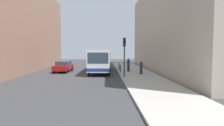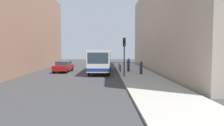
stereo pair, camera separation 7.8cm
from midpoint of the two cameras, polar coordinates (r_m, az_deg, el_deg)
The scene contains 11 objects.
ground_plane at distance 24.03m, azimuth -5.73°, elevation -3.40°, with size 80.00×80.00×0.00m, color #38383A.
sidewalk at distance 24.27m, azimuth 7.12°, elevation -3.16°, with size 4.40×40.00×0.15m, color #ADA89E.
building_left at distance 30.90m, azimuth -27.40°, elevation 9.48°, with size 7.00×32.00×12.58m, color #936B56.
building_right at distance 29.70m, azimuth 17.85°, elevation 10.02°, with size 7.00×32.00×12.63m, color #B2A38C.
bus at distance 27.17m, azimuth -3.29°, elevation 1.10°, with size 2.88×11.10×3.00m.
car_beside_bus at distance 27.81m, azimuth -13.73°, elevation -0.89°, with size 2.08×4.50×1.48m.
traffic_light at distance 21.00m, azimuth 3.43°, elevation 3.81°, with size 0.28×0.33×4.10m.
bollard_near at distance 25.25m, azimuth 2.29°, elevation -1.61°, with size 0.11×0.11×0.95m, color black.
bollard_mid at distance 27.65m, azimuth 1.92°, elevation -1.14°, with size 0.11×0.11×0.95m, color black.
pedestrian_near_signal at distance 23.61m, azimuth 8.20°, elevation -1.26°, with size 0.38×0.38×1.58m.
pedestrian_mid_sidewalk at distance 26.47m, azimuth 4.62°, elevation -0.47°, with size 0.38×0.38×1.77m.
Camera 1 is at (1.55, -23.79, 2.99)m, focal length 32.11 mm.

